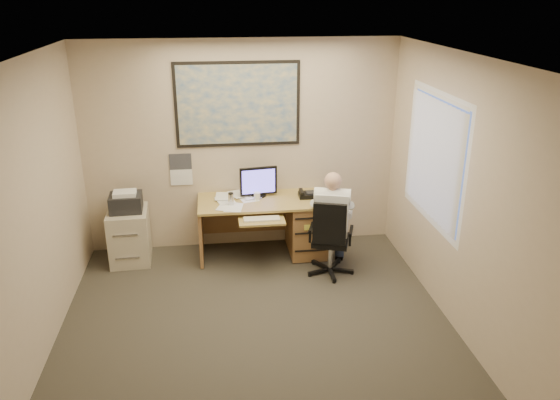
{
  "coord_description": "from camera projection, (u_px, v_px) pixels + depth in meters",
  "views": [
    {
      "loc": [
        -0.37,
        -4.52,
        3.24
      ],
      "look_at": [
        0.38,
        1.3,
        0.96
      ],
      "focal_mm": 35.0,
      "sensor_mm": 36.0,
      "label": 1
    }
  ],
  "objects": [
    {
      "name": "office_chair",
      "position": [
        332.0,
        252.0,
        6.55
      ],
      "size": [
        0.74,
        0.74,
        0.98
      ],
      "rotation": [
        0.0,
        0.0,
        -0.33
      ],
      "color": "black",
      "rests_on": "ground"
    },
    {
      "name": "desk",
      "position": [
        287.0,
        220.0,
        7.06
      ],
      "size": [
        1.6,
        0.97,
        1.13
      ],
      "color": "#AF934B",
      "rests_on": "ground"
    },
    {
      "name": "world_map",
      "position": [
        238.0,
        105.0,
        6.77
      ],
      "size": [
        1.56,
        0.03,
        1.06
      ],
      "primitive_type": "cube",
      "color": "#1E4C93",
      "rests_on": "room_shell"
    },
    {
      "name": "window_blinds",
      "position": [
        434.0,
        159.0,
        5.81
      ],
      "size": [
        0.06,
        1.4,
        1.3
      ],
      "primitive_type": null,
      "color": "beige",
      "rests_on": "room_shell"
    },
    {
      "name": "wall_calendar",
      "position": [
        181.0,
        170.0,
        6.98
      ],
      "size": [
        0.28,
        0.01,
        0.42
      ],
      "primitive_type": "cube",
      "color": "white",
      "rests_on": "room_shell"
    },
    {
      "name": "filing_cabinet",
      "position": [
        129.0,
        231.0,
        6.84
      ],
      "size": [
        0.51,
        0.6,
        0.94
      ],
      "rotation": [
        0.0,
        0.0,
        0.05
      ],
      "color": "#C0B59B",
      "rests_on": "ground"
    },
    {
      "name": "person",
      "position": [
        331.0,
        223.0,
        6.49
      ],
      "size": [
        0.73,
        0.89,
        1.27
      ],
      "primitive_type": null,
      "rotation": [
        0.0,
        0.0,
        -0.28
      ],
      "color": "white",
      "rests_on": "office_chair"
    },
    {
      "name": "room_shell",
      "position": [
        257.0,
        214.0,
        4.91
      ],
      "size": [
        4.0,
        4.5,
        2.7
      ],
      "color": "#353129",
      "rests_on": "ground"
    }
  ]
}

